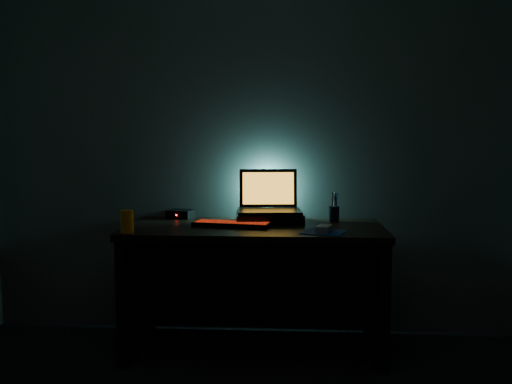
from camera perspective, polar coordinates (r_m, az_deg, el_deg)
room at (r=1.68m, az=-3.59°, el=4.79°), size 3.50×4.00×2.50m
desk at (r=3.44m, az=-0.06°, el=-7.52°), size 1.50×0.70×0.75m
riser at (r=3.47m, az=1.35°, el=-2.58°), size 0.43×0.34×0.06m
laptop at (r=3.51m, az=1.30°, el=-1.00°), size 0.40×0.32×0.26m
keyboard at (r=3.32m, az=-2.42°, el=-3.23°), size 0.47×0.23×0.03m
mousepad at (r=3.13m, az=6.82°, el=-4.01°), size 0.27×0.26×0.00m
mouse at (r=3.13m, az=6.82°, el=-3.67°), size 0.10×0.13×0.03m
pen_cup at (r=3.53m, az=7.80°, el=-2.20°), size 0.07×0.07×0.09m
juice_glass at (r=3.18m, az=-12.78°, el=-2.89°), size 0.08×0.08×0.12m
router at (r=3.69m, az=-7.54°, el=-2.18°), size 0.18×0.16×0.05m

